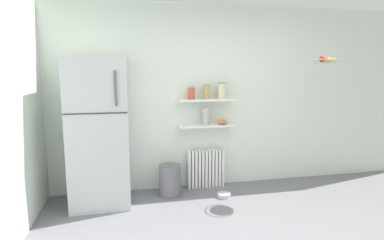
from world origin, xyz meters
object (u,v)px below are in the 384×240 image
Objects in this scene: radiator at (206,168)px; trash_bin at (170,180)px; refrigerator at (99,133)px; hanging_fruit_basket at (325,60)px; storage_jar_0 at (191,93)px; storage_jar_2 at (222,91)px; storage_jar_1 at (207,92)px; pet_food_bowl at (224,195)px; vase at (206,116)px; shelf_bowl at (223,122)px.

radiator reaches higher than trash_bin.
hanging_fruit_basket is (2.97, -0.20, 0.90)m from refrigerator.
storage_jar_2 is at bearing -0.00° from storage_jar_0.
storage_jar_1 is at bearing 0.00° from storage_jar_0.
pet_food_bowl is (-0.07, -0.39, -1.38)m from storage_jar_2.
radiator is at bearing 72.39° from vase.
storage_jar_0 is 0.51× the size of hanging_fruit_basket.
storage_jar_0 is at bearing 180.00° from storage_jar_1.
shelf_bowl is 0.33× the size of trash_bin.
pet_food_bowl is at bearing -70.83° from radiator.
pet_food_bowl is (0.15, -0.42, -0.25)m from radiator.
pet_food_bowl is at bearing -68.27° from vase.
storage_jar_0 is at bearing 133.12° from pet_food_bowl.
storage_jar_0 is at bearing -172.24° from radiator.
storage_jar_0 is 1.23m from trash_bin.
hanging_fruit_basket is at bearing -3.83° from refrigerator.
storage_jar_2 is at bearing -0.00° from storage_jar_1.
hanging_fruit_basket reaches higher than refrigerator.
storage_jar_2 is at bearing 79.37° from pet_food_bowl.
hanging_fruit_basket is (1.29, -0.43, 0.86)m from shelf_bowl.
shelf_bowl reaches higher than trash_bin.
hanging_fruit_basket is at bearing -16.65° from radiator.
shelf_bowl is at bearing 7.71° from refrigerator.
refrigerator reaches higher than pet_food_bowl.
storage_jar_1 is 0.22m from storage_jar_2.
radiator is at bearing 10.13° from refrigerator.
radiator is at bearing 20.09° from trash_bin.
refrigerator is 1.70m from shelf_bowl.
vase is at bearing 180.00° from shelf_bowl.
trash_bin is at bearing 3.58° from refrigerator.
pet_food_bowl is at bearing -100.63° from storage_jar_2.
radiator is 1.13m from storage_jar_0.
trash_bin is 2.64m from hanging_fruit_basket.
shelf_bowl is (0.02, 0.00, -0.45)m from storage_jar_2.
storage_jar_2 is (1.66, 0.23, 0.49)m from refrigerator.
vase reaches higher than radiator.
refrigerator reaches higher than trash_bin.
radiator is at bearing 172.24° from storage_jar_2.
shelf_bowl is (0.24, 0.00, -0.44)m from storage_jar_1.
trash_bin is (-0.77, -0.17, -1.19)m from storage_jar_2.
trash_bin is at bearing -167.73° from shelf_bowl.
shelf_bowl reaches higher than radiator.
vase is 0.72× the size of hanging_fruit_basket.
storage_jar_2 reaches higher than storage_jar_0.
vase is (-0.01, -0.03, 0.78)m from radiator.
shelf_bowl is at bearing 0.00° from vase.
trash_bin is at bearing 162.57° from pet_food_bowl.
storage_jar_0 reaches higher than trash_bin.
vase is at bearing 180.00° from storage_jar_1.
storage_jar_1 is 0.59× the size of hanging_fruit_basket.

